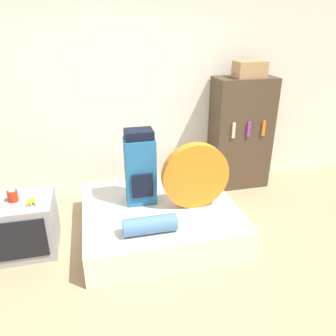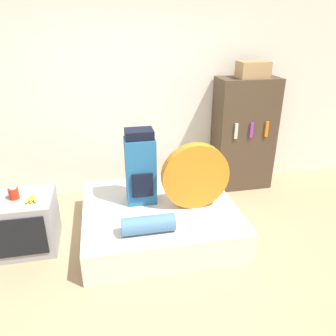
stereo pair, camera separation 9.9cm
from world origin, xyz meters
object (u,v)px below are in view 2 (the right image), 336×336
at_px(backpack, 140,168).
at_px(tent_bag, 195,176).
at_px(canister, 14,193).
at_px(sleeping_roll, 148,225).
at_px(bookshelf, 243,134).
at_px(television, 26,223).
at_px(cardboard_box, 253,70).

distance_m(backpack, tent_bag, 0.61).
height_order(backpack, tent_bag, backpack).
distance_m(backpack, canister, 1.32).
bearing_deg(backpack, sleeping_roll, -91.47).
relative_size(backpack, bookshelf, 0.55).
height_order(tent_bag, sleeping_roll, tent_bag).
bearing_deg(canister, backpack, 5.88).
distance_m(sleeping_roll, bookshelf, 2.14).
height_order(sleeping_roll, television, television).
bearing_deg(sleeping_roll, canister, 159.05).
xyz_separation_m(tent_bag, television, (-1.81, 0.09, -0.41)).
height_order(television, bookshelf, bookshelf).
relative_size(canister, cardboard_box, 0.33).
bearing_deg(bookshelf, backpack, -153.27).
bearing_deg(television, tent_bag, -2.90).
bearing_deg(backpack, tent_bag, -22.95).
xyz_separation_m(backpack, bookshelf, (1.55, 0.78, 0.03)).
relative_size(sleeping_roll, canister, 4.06).
relative_size(backpack, sleeping_roll, 1.62).
xyz_separation_m(television, canister, (-0.06, 0.01, 0.35)).
bearing_deg(tent_bag, television, 177.10).
bearing_deg(bookshelf, tent_bag, -134.21).
distance_m(canister, cardboard_box, 3.18).
relative_size(bookshelf, cardboard_box, 3.99).
bearing_deg(canister, sleeping_roll, -20.95).
bearing_deg(bookshelf, cardboard_box, -59.26).
xyz_separation_m(sleeping_roll, cardboard_box, (1.59, 1.37, 1.24)).
relative_size(backpack, television, 1.38).
relative_size(tent_bag, television, 1.19).
bearing_deg(tent_bag, canister, 176.82).
bearing_deg(backpack, bookshelf, 26.73).
xyz_separation_m(television, cardboard_box, (2.83, 0.89, 1.37)).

